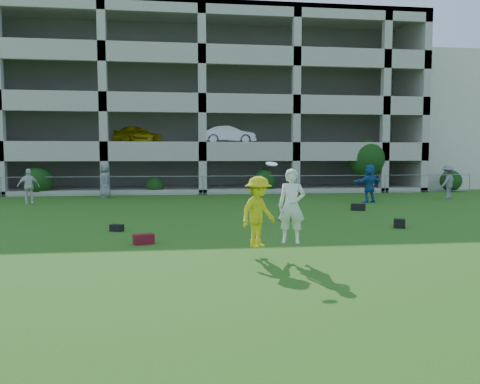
{
  "coord_description": "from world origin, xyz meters",
  "views": [
    {
      "loc": [
        -1.38,
        -10.28,
        2.45
      ],
      "look_at": [
        0.31,
        3.0,
        1.4
      ],
      "focal_mm": 35.0,
      "sensor_mm": 36.0,
      "label": 1
    }
  ],
  "objects": [
    {
      "name": "ground",
      "position": [
        0.0,
        0.0,
        0.0
      ],
      "size": [
        100.0,
        100.0,
        0.0
      ],
      "primitive_type": "plane",
      "color": "#235114",
      "rests_on": "ground"
    },
    {
      "name": "stucco_building",
      "position": [
        23.0,
        28.0,
        5.0
      ],
      "size": [
        16.0,
        14.0,
        10.0
      ],
      "primitive_type": "cube",
      "color": "beige",
      "rests_on": "ground"
    },
    {
      "name": "bystander_b",
      "position": [
        -9.03,
        14.47,
        0.89
      ],
      "size": [
        1.13,
        0.87,
        1.78
      ],
      "primitive_type": "imported",
      "rotation": [
        0.0,
        0.0,
        0.48
      ],
      "color": "silver",
      "rests_on": "ground"
    },
    {
      "name": "bystander_c",
      "position": [
        -5.71,
        17.47,
        1.0
      ],
      "size": [
        0.96,
        1.15,
        2.0
      ],
      "primitive_type": "imported",
      "rotation": [
        0.0,
        0.0,
        -1.17
      ],
      "color": "slate",
      "rests_on": "ground"
    },
    {
      "name": "bystander_d",
      "position": [
        8.33,
        12.87,
        1.0
      ],
      "size": [
        1.94,
        1.22,
        2.0
      ],
      "primitive_type": "imported",
      "rotation": [
        0.0,
        0.0,
        3.51
      ],
      "color": "#21559A",
      "rests_on": "ground"
    },
    {
      "name": "bystander_e",
      "position": [
        9.35,
        15.23,
        0.78
      ],
      "size": [
        0.61,
        0.44,
        1.55
      ],
      "primitive_type": "imported",
      "rotation": [
        0.0,
        0.0,
        3.02
      ],
      "color": "white",
      "rests_on": "ground"
    },
    {
      "name": "bystander_f",
      "position": [
        13.53,
        14.27,
        0.96
      ],
      "size": [
        1.42,
        1.27,
        1.91
      ],
      "primitive_type": "imported",
      "rotation": [
        0.0,
        0.0,
        3.73
      ],
      "color": "slate",
      "rests_on": "ground"
    },
    {
      "name": "bag_red_a",
      "position": [
        -2.41,
        2.73,
        0.14
      ],
      "size": [
        0.62,
        0.46,
        0.28
      ],
      "primitive_type": "cube",
      "rotation": [
        0.0,
        0.0,
        0.33
      ],
      "color": "#520E1D",
      "rests_on": "ground"
    },
    {
      "name": "bag_black_b",
      "position": [
        -3.45,
        5.08,
        0.11
      ],
      "size": [
        0.47,
        0.41,
        0.22
      ],
      "primitive_type": "cube",
      "rotation": [
        0.0,
        0.0,
        -0.48
      ],
      "color": "black",
      "rests_on": "ground"
    },
    {
      "name": "bag_green_c",
      "position": [
        2.55,
        6.73,
        0.13
      ],
      "size": [
        0.59,
        0.5,
        0.26
      ],
      "primitive_type": "cube",
      "rotation": [
        0.0,
        0.0,
        0.34
      ],
      "color": "#193D16",
      "rests_on": "ground"
    },
    {
      "name": "crate_d",
      "position": [
        5.96,
        4.59,
        0.15
      ],
      "size": [
        0.45,
        0.45,
        0.3
      ],
      "primitive_type": "cube",
      "rotation": [
        0.0,
        0.0,
        -0.37
      ],
      "color": "black",
      "rests_on": "ground"
    },
    {
      "name": "bag_black_e",
      "position": [
        6.46,
        9.57,
        0.15
      ],
      "size": [
        0.67,
        0.57,
        0.3
      ],
      "primitive_type": "cube",
      "rotation": [
        0.0,
        0.0,
        -0.54
      ],
      "color": "black",
      "rests_on": "ground"
    },
    {
      "name": "frisbee_contest",
      "position": [
        0.67,
        0.65,
        1.14
      ],
      "size": [
        1.71,
        1.32,
        2.08
      ],
      "color": "#D2C712",
      "rests_on": "ground"
    },
    {
      "name": "parking_garage",
      "position": [
        -0.0,
        27.7,
        6.01
      ],
      "size": [
        30.0,
        14.0,
        12.0
      ],
      "color": "#9E998C",
      "rests_on": "ground"
    },
    {
      "name": "fence",
      "position": [
        0.0,
        19.0,
        0.61
      ],
      "size": [
        36.06,
        0.06,
        1.2
      ],
      "color": "gray",
      "rests_on": "ground"
    },
    {
      "name": "shrub_row",
      "position": [
        4.59,
        19.7,
        1.51
      ],
      "size": [
        34.38,
        2.52,
        3.5
      ],
      "color": "#163D11",
      "rests_on": "ground"
    }
  ]
}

